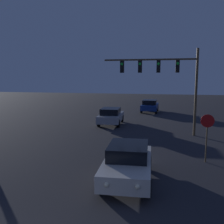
{
  "coord_description": "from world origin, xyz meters",
  "views": [
    {
      "loc": [
        3.12,
        -3.8,
        4.33
      ],
      "look_at": [
        0.0,
        10.65,
        2.24
      ],
      "focal_mm": 40.0,
      "sensor_mm": 36.0,
      "label": 1
    }
  ],
  "objects_px": {
    "car_far": "(150,106)",
    "traffic_signal_mast": "(165,74)",
    "stop_sign": "(207,129)",
    "car_near": "(128,162)",
    "car_mid": "(111,116)"
  },
  "relations": [
    {
      "from": "car_near",
      "to": "car_mid",
      "type": "height_order",
      "value": "same"
    },
    {
      "from": "stop_sign",
      "to": "car_near",
      "type": "bearing_deg",
      "value": -139.19
    },
    {
      "from": "car_mid",
      "to": "traffic_signal_mast",
      "type": "bearing_deg",
      "value": -35.05
    },
    {
      "from": "car_near",
      "to": "stop_sign",
      "type": "relative_size",
      "value": 1.76
    },
    {
      "from": "traffic_signal_mast",
      "to": "stop_sign",
      "type": "bearing_deg",
      "value": -70.14
    },
    {
      "from": "traffic_signal_mast",
      "to": "car_far",
      "type": "bearing_deg",
      "value": 98.6
    },
    {
      "from": "car_near",
      "to": "traffic_signal_mast",
      "type": "distance_m",
      "value": 9.89
    },
    {
      "from": "car_far",
      "to": "traffic_signal_mast",
      "type": "distance_m",
      "value": 12.74
    },
    {
      "from": "car_far",
      "to": "car_near",
      "type": "bearing_deg",
      "value": -87.25
    },
    {
      "from": "stop_sign",
      "to": "traffic_signal_mast",
      "type": "bearing_deg",
      "value": 109.86
    },
    {
      "from": "car_far",
      "to": "traffic_signal_mast",
      "type": "xyz_separation_m",
      "value": [
        1.82,
        -12.04,
        3.72
      ]
    },
    {
      "from": "traffic_signal_mast",
      "to": "stop_sign",
      "type": "relative_size",
      "value": 2.79
    },
    {
      "from": "car_near",
      "to": "traffic_signal_mast",
      "type": "height_order",
      "value": "traffic_signal_mast"
    },
    {
      "from": "car_mid",
      "to": "traffic_signal_mast",
      "type": "height_order",
      "value": "traffic_signal_mast"
    },
    {
      "from": "car_mid",
      "to": "traffic_signal_mast",
      "type": "relative_size",
      "value": 0.63
    }
  ]
}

